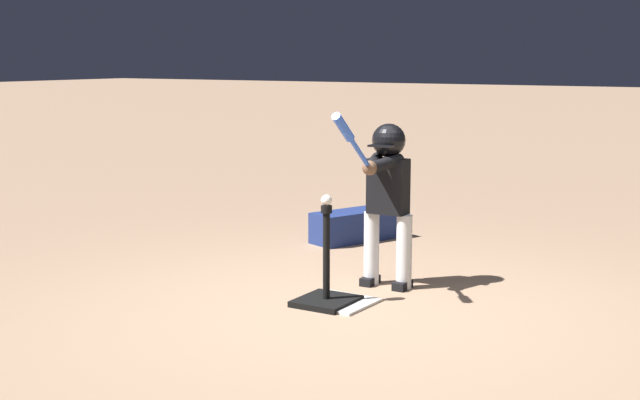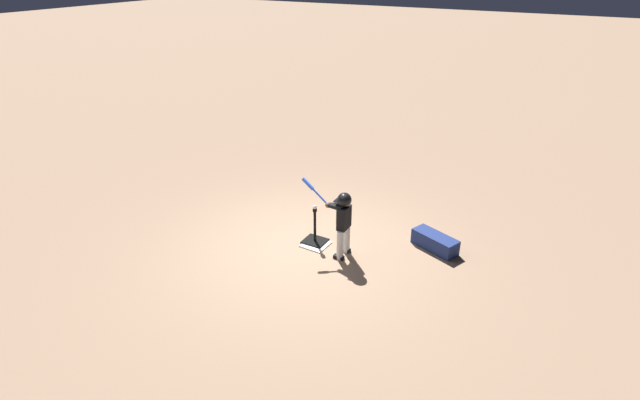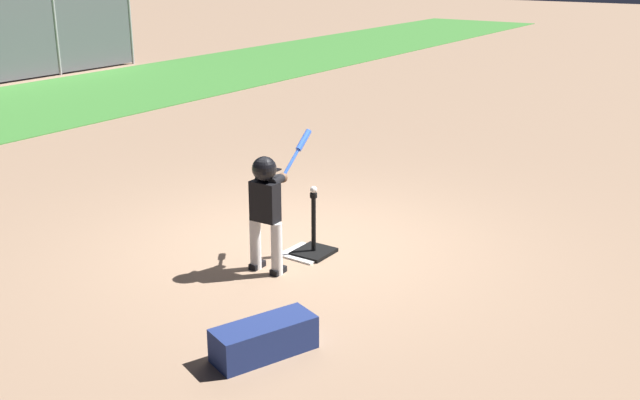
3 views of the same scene
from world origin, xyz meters
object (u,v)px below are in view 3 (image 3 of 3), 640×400
baseball (314,190)px  equipment_bag (264,339)px  batter_child (267,199)px  batting_tee (314,245)px  bleachers_far_right (63,48)px

baseball → equipment_bag: bearing=-156.3°
batter_child → equipment_bag: batter_child is taller
batting_tee → equipment_bag: bearing=-156.3°
batting_tee → bleachers_far_right: size_ratio=0.20×
equipment_bag → bleachers_far_right: bearing=78.4°
batter_child → baseball: 0.63m
batter_child → bleachers_far_right: batter_child is taller
baseball → equipment_bag: size_ratio=0.09×
batter_child → batting_tee: bearing=-12.4°
batter_child → bleachers_far_right: bearing=58.9°
equipment_bag → batter_child: bearing=58.1°
batting_tee → bleachers_far_right: 15.81m
batter_child → bleachers_far_right: 16.00m
batter_child → equipment_bag: size_ratio=1.57×
bleachers_far_right → equipment_bag: (-9.61, -14.69, -0.34)m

